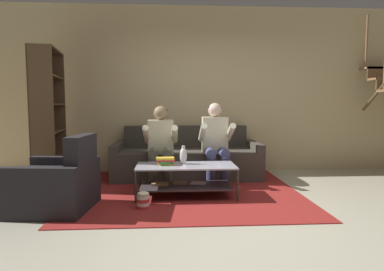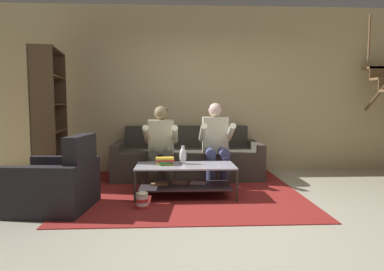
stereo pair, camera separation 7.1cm
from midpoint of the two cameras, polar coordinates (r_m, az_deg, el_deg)
ground at (r=3.90m, az=5.20°, el=-12.76°), size 16.80×16.80×0.00m
back_partition at (r=6.15m, az=1.75°, el=7.57°), size 8.40×0.12×2.90m
couch at (r=5.66m, az=-1.26°, el=-4.08°), size 2.36×0.94×0.82m
person_seated_left at (r=5.06m, az=-5.64°, el=-1.05°), size 0.50×0.58×1.17m
person_seated_right at (r=5.10m, az=3.58°, el=-0.76°), size 0.50×0.58×1.22m
coffee_table at (r=4.45m, az=-1.57°, el=-6.73°), size 1.27×0.58×0.42m
area_rug at (r=4.99m, az=-1.29°, el=-8.62°), size 3.00×3.19×0.01m
vase at (r=4.48m, az=-1.91°, el=-3.34°), size 0.09×0.09×0.24m
book_stack at (r=4.44m, az=-4.88°, el=-4.19°), size 0.24×0.18×0.10m
bookshelf at (r=5.52m, az=-23.62°, el=1.37°), size 0.46×1.03×2.00m
armchair at (r=4.22m, az=-22.20°, el=-7.68°), size 0.92×0.92×0.86m
popcorn_tub at (r=4.05m, az=-8.64°, el=-10.61°), size 0.14×0.14×0.20m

